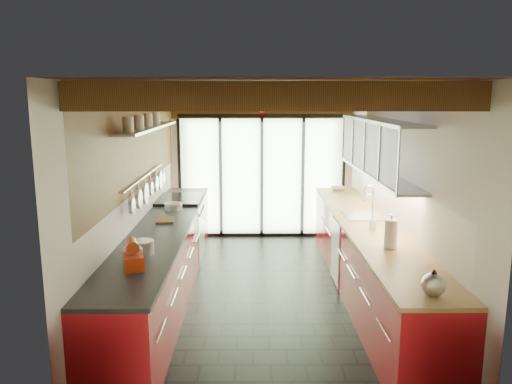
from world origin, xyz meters
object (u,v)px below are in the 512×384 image
at_px(soap_bottle, 373,222).
at_px(paper_towel, 391,234).
at_px(stand_mixer, 133,256).
at_px(kettle, 433,283).
at_px(bowl, 338,189).

bearing_deg(soap_bottle, paper_towel, -90.00).
relative_size(stand_mixer, paper_towel, 0.95).
height_order(kettle, bowl, kettle).
bearing_deg(bowl, soap_bottle, -90.00).
bearing_deg(kettle, paper_towel, 90.00).
xyz_separation_m(paper_towel, soap_bottle, (0.00, 0.77, -0.07)).
distance_m(paper_towel, soap_bottle, 0.77).
relative_size(stand_mixer, bowl, 1.44).
bearing_deg(bowl, paper_towel, -90.00).
relative_size(paper_towel, soap_bottle, 2.12).
distance_m(kettle, paper_towel, 1.25).
distance_m(soap_bottle, bowl, 2.48).
xyz_separation_m(stand_mixer, bowl, (2.54, 3.83, -0.08)).
distance_m(stand_mixer, paper_towel, 2.60).
bearing_deg(kettle, bowl, 90.00).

